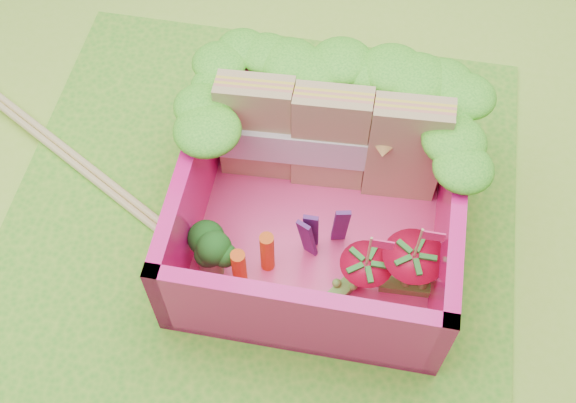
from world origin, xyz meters
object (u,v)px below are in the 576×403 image
Objects in this scene: strawberry_right at (410,270)px; chopsticks at (99,179)px; sandwich_stack at (331,139)px; broccoli at (209,252)px; bento_box at (319,204)px; strawberry_left at (364,275)px.

chopsticks is at bearing 168.52° from strawberry_right.
sandwich_stack is 0.82m from broccoli.
broccoli is 0.18× the size of chopsticks.
strawberry_right is (0.47, -0.24, -0.08)m from bento_box.
chopsticks is (-1.20, -0.22, -0.35)m from sandwich_stack.
sandwich_stack reaches higher than strawberry_left.
strawberry_right is 1.70m from chopsticks.
strawberry_right is (0.46, -0.56, -0.17)m from sandwich_stack.
broccoli is 0.70× the size of strawberry_left.
strawberry_right reaches higher than chopsticks.
strawberry_left is at bearing -67.27° from sandwich_stack.
sandwich_stack is at bearing 54.19° from broccoli.
strawberry_right reaches higher than strawberry_left.
strawberry_right is (0.93, 0.10, -0.04)m from broccoli.
broccoli is at bearing -144.42° from bento_box.
sandwich_stack is at bearing 89.11° from bento_box.
sandwich_stack reaches higher than strawberry_right.
bento_box is 0.40m from strawberry_left.
strawberry_right is (0.20, 0.05, 0.02)m from strawberry_left.
bento_box is 2.46× the size of strawberry_right.
strawberry_right reaches higher than bento_box.
sandwich_stack is 0.74m from strawberry_right.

